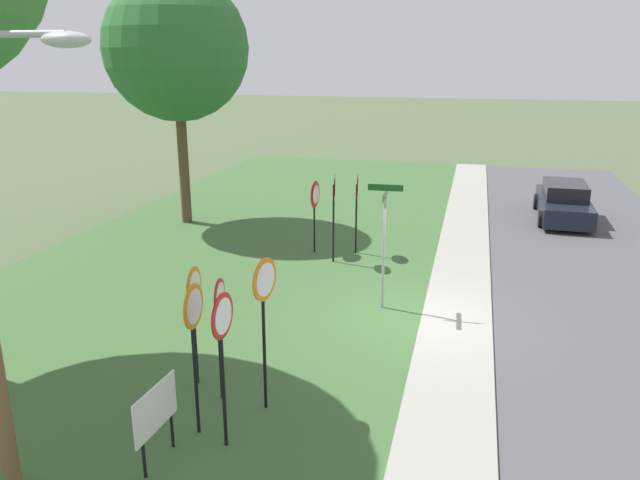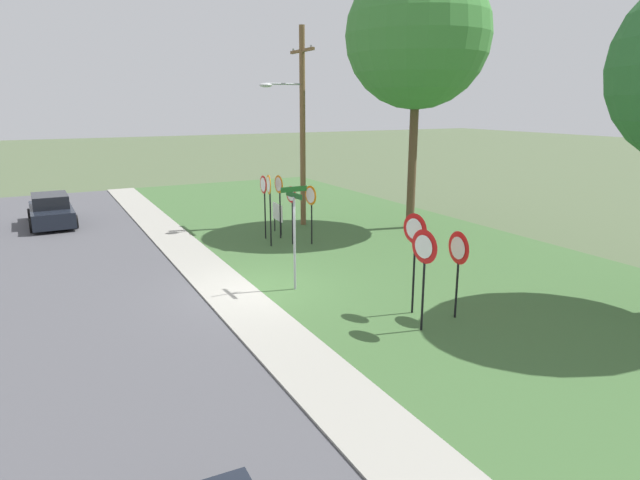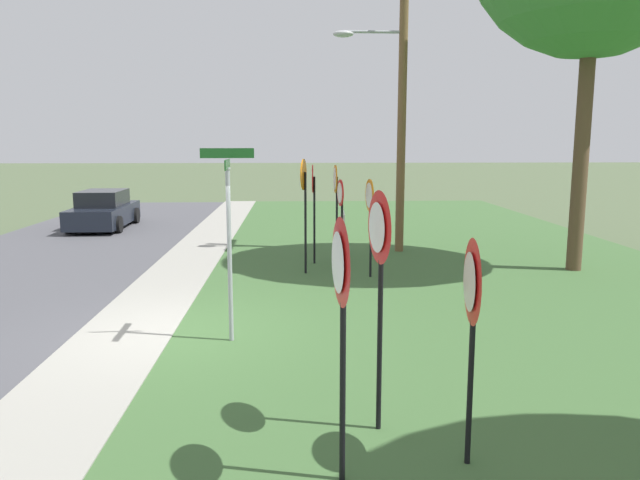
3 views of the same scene
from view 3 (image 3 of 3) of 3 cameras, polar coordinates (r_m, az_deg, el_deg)
ground_plane at (r=10.44m, az=-13.55°, el=-8.65°), size 160.00×160.00×0.00m
sidewalk_strip at (r=10.61m, az=-17.85°, el=-8.38°), size 44.00×1.60×0.06m
grass_median at (r=10.99m, az=19.17°, el=-7.88°), size 44.00×12.00×0.04m
stop_sign_near_left at (r=15.23m, az=1.50°, el=4.48°), size 0.71×0.10×2.55m
stop_sign_near_right at (r=13.89m, az=4.74°, el=3.18°), size 0.74×0.12×2.28m
stop_sign_far_left at (r=14.19m, az=1.98°, el=3.15°), size 0.62×0.12×2.25m
stop_sign_far_center at (r=14.23m, az=-1.51°, el=4.69°), size 0.72×0.17×2.73m
stop_sign_far_right at (r=15.41m, az=-0.65°, el=4.54°), size 0.71×0.10×2.55m
yield_sign_near_left at (r=6.37m, az=5.51°, el=-1.17°), size 0.77×0.16×2.63m
yield_sign_near_right at (r=5.88m, az=14.02°, el=-5.44°), size 0.83×0.12×2.25m
yield_sign_far_left at (r=5.37m, az=1.85°, el=-4.41°), size 0.81×0.13×2.48m
street_name_post at (r=9.43m, az=-8.60°, el=1.08°), size 0.96×0.82×3.03m
utility_pole at (r=17.34m, az=7.35°, el=13.97°), size 2.10×2.05×8.44m
notice_board at (r=16.20m, az=2.25°, el=1.15°), size 1.10×0.10×1.25m
parked_hatchback_near at (r=23.55m, az=-19.78°, el=2.61°), size 4.19×1.97×1.39m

